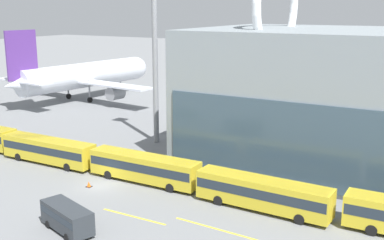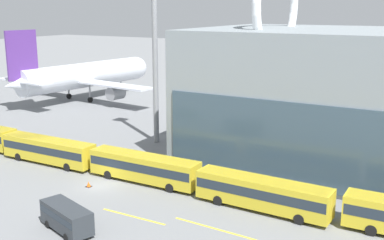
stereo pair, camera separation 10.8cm
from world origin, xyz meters
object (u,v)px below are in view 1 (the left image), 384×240
at_px(airliner_at_gate_far, 351,94).
at_px(service_van_foreground, 67,216).
at_px(shuttle_bus_3, 263,192).
at_px(floodlight_mast, 155,51).
at_px(traffic_cone_1, 89,184).
at_px(shuttle_bus_1, 48,149).
at_px(shuttle_bus_2, 144,166).
at_px(airliner_at_gate_near, 81,76).

xyz_separation_m(airliner_at_gate_far, service_van_foreground, (-12.65, -53.40, -3.83)).
bearing_deg(shuttle_bus_3, service_van_foreground, -134.20).
relative_size(floodlight_mast, traffic_cone_1, 38.98).
bearing_deg(shuttle_bus_1, airliner_at_gate_far, 54.09).
xyz_separation_m(airliner_at_gate_far, shuttle_bus_2, (-13.88, -40.05, -3.36)).
distance_m(airliner_at_gate_near, shuttle_bus_2, 52.73).
bearing_deg(airliner_at_gate_far, shuttle_bus_2, 173.90).
distance_m(airliner_at_gate_near, floodlight_mast, 38.46).
distance_m(airliner_at_gate_near, traffic_cone_1, 52.54).
relative_size(shuttle_bus_1, shuttle_bus_2, 1.00).
relative_size(airliner_at_gate_far, shuttle_bus_2, 3.01).
distance_m(shuttle_bus_1, service_van_foreground, 20.26).
relative_size(airliner_at_gate_far, shuttle_bus_3, 3.00).
xyz_separation_m(service_van_foreground, floodlight_mast, (-9.32, 27.78, 11.92)).
bearing_deg(airliner_at_gate_far, floodlight_mast, 152.39).
distance_m(airliner_at_gate_far, floodlight_mast, 34.70).
xyz_separation_m(shuttle_bus_3, service_van_foreground, (-13.17, -12.82, -0.47)).
bearing_deg(service_van_foreground, shuttle_bus_3, -118.45).
bearing_deg(shuttle_bus_3, airliner_at_gate_near, 149.37).
relative_size(airliner_at_gate_far, traffic_cone_1, 67.23).
bearing_deg(shuttle_bus_3, airliner_at_gate_far, 92.31).
bearing_deg(shuttle_bus_3, shuttle_bus_2, 179.47).
height_order(shuttle_bus_2, service_van_foreground, shuttle_bus_2).
bearing_deg(shuttle_bus_3, traffic_cone_1, -167.28).
relative_size(airliner_at_gate_near, shuttle_bus_3, 2.90).
xyz_separation_m(airliner_at_gate_far, traffic_cone_1, (-18.33, -44.29, -4.93)).
height_order(airliner_at_gate_near, shuttle_bus_2, airliner_at_gate_near).
height_order(airliner_at_gate_near, floodlight_mast, floodlight_mast).
bearing_deg(service_van_foreground, floodlight_mast, -54.12).
distance_m(airliner_at_gate_near, service_van_foreground, 62.99).
bearing_deg(shuttle_bus_3, shuttle_bus_1, -178.55).
height_order(shuttle_bus_3, traffic_cone_1, shuttle_bus_3).
xyz_separation_m(airliner_at_gate_near, service_van_foreground, (41.48, -47.25, -3.80)).
bearing_deg(shuttle_bus_1, shuttle_bus_2, 0.85).
relative_size(service_van_foreground, floodlight_mast, 0.26).
bearing_deg(traffic_cone_1, airliner_at_gate_far, 67.52).
bearing_deg(traffic_cone_1, service_van_foreground, -58.06).
bearing_deg(service_van_foreground, shuttle_bus_1, -22.17).
height_order(shuttle_bus_1, shuttle_bus_3, same).
bearing_deg(shuttle_bus_2, airliner_at_gate_near, 139.35).
bearing_deg(floodlight_mast, shuttle_bus_3, -33.64).
bearing_deg(floodlight_mast, airliner_at_gate_far, 49.37).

